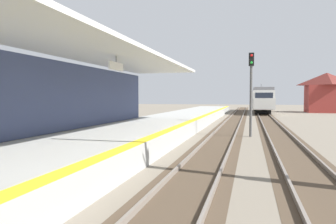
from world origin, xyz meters
The scene contains 7 objects.
station_platform centered at (-2.50, 16.00, 0.45)m, with size 5.00×80.00×0.91m.
station_building_with_canopy centered at (-4.30, 11.55, 2.66)m, with size 4.85×24.00×4.43m.
track_pair_nearest_platform centered at (1.90, 20.00, 0.05)m, with size 2.34×120.00×0.16m.
track_pair_middle centered at (5.30, 20.00, 0.05)m, with size 2.34×120.00×0.16m.
approaching_train centered at (5.30, 53.98, 2.18)m, with size 2.93×19.60×4.76m.
rail_signal_post centered at (3.55, 20.94, 3.19)m, with size 0.32×0.34×5.20m.
distant_trackside_house centered at (15.36, 56.26, 3.34)m, with size 6.60×5.28×6.40m.
Camera 1 is at (3.51, 0.68, 2.46)m, focal length 33.79 mm.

